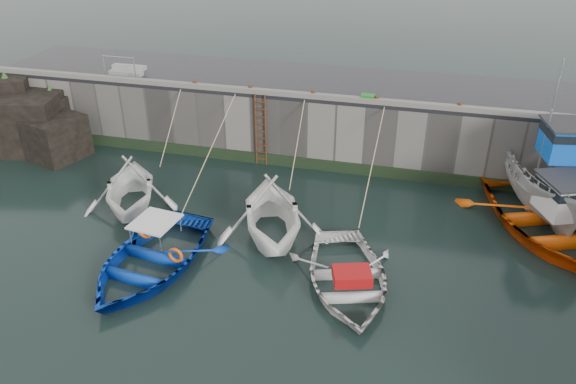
% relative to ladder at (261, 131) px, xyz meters
% --- Properties ---
extents(ground, '(120.00, 120.00, 0.00)m').
position_rel_ladder_xyz_m(ground, '(2.00, -9.91, -1.59)').
color(ground, black).
rests_on(ground, ground).
extents(quay_back, '(30.00, 5.00, 3.00)m').
position_rel_ladder_xyz_m(quay_back, '(2.00, 2.59, -0.09)').
color(quay_back, slate).
rests_on(quay_back, ground).
extents(road_back, '(30.00, 5.00, 0.16)m').
position_rel_ladder_xyz_m(road_back, '(2.00, 2.59, 1.49)').
color(road_back, black).
rests_on(road_back, quay_back).
extents(kerb_back, '(30.00, 0.30, 0.20)m').
position_rel_ladder_xyz_m(kerb_back, '(2.00, 0.24, 1.67)').
color(kerb_back, slate).
rests_on(kerb_back, road_back).
extents(algae_back, '(30.00, 0.08, 0.50)m').
position_rel_ladder_xyz_m(algae_back, '(2.00, 0.05, -1.34)').
color(algae_back, black).
rests_on(algae_back, ground).
extents(rock_outcrop, '(5.85, 4.24, 3.41)m').
position_rel_ladder_xyz_m(rock_outcrop, '(-10.92, -0.80, -0.33)').
color(rock_outcrop, black).
rests_on(rock_outcrop, ground).
extents(ladder, '(0.51, 0.08, 3.20)m').
position_rel_ladder_xyz_m(ladder, '(0.00, 0.00, 0.00)').
color(ladder, '#3F1E0F').
rests_on(ladder, ground).
extents(boat_near_white, '(5.23, 5.55, 2.32)m').
position_rel_ladder_xyz_m(boat_near_white, '(-3.73, -4.79, -1.59)').
color(boat_near_white, white).
rests_on(boat_near_white, ground).
extents(boat_near_white_rope, '(0.04, 3.52, 3.10)m').
position_rel_ladder_xyz_m(boat_near_white_rope, '(-3.73, -1.10, -1.59)').
color(boat_near_white_rope, tan).
rests_on(boat_near_white_rope, ground).
extents(boat_near_blue, '(4.68, 6.06, 1.16)m').
position_rel_ladder_xyz_m(boat_near_blue, '(-1.29, -8.13, -1.59)').
color(boat_near_blue, '#0B37A9').
rests_on(boat_near_blue, ground).
extents(boat_near_blue_rope, '(0.04, 6.28, 3.10)m').
position_rel_ladder_xyz_m(boat_near_blue_rope, '(-1.29, -2.77, -1.59)').
color(boat_near_blue_rope, tan).
rests_on(boat_near_blue_rope, ground).
extents(boat_near_blacktrim, '(5.65, 6.04, 2.56)m').
position_rel_ladder_xyz_m(boat_near_blacktrim, '(2.01, -5.40, -1.59)').
color(boat_near_blacktrim, white).
rests_on(boat_near_blacktrim, ground).
extents(boat_near_blacktrim_rope, '(0.04, 3.96, 3.10)m').
position_rel_ladder_xyz_m(boat_near_blacktrim_rope, '(2.01, -1.41, -1.59)').
color(boat_near_blacktrim_rope, tan).
rests_on(boat_near_blacktrim_rope, ground).
extents(boat_near_navy, '(4.95, 5.90, 1.05)m').
position_rel_ladder_xyz_m(boat_near_navy, '(4.98, -7.44, -1.59)').
color(boat_near_navy, white).
rests_on(boat_near_navy, ground).
extents(boat_near_navy_rope, '(0.04, 5.66, 3.10)m').
position_rel_ladder_xyz_m(boat_near_navy_rope, '(4.98, -2.43, -1.59)').
color(boat_near_navy_rope, tan).
rests_on(boat_near_navy_rope, ground).
extents(boat_far_white, '(3.86, 7.46, 5.75)m').
position_rel_ladder_xyz_m(boat_far_white, '(11.51, -0.94, -0.44)').
color(boat_far_white, silver).
rests_on(boat_far_white, ground).
extents(boat_far_orange, '(7.25, 8.36, 4.45)m').
position_rel_ladder_xyz_m(boat_far_orange, '(11.38, -2.66, -1.13)').
color(boat_far_orange, '#FF5E0D').
rests_on(boat_far_orange, ground).
extents(fish_crate, '(0.54, 0.38, 0.28)m').
position_rel_ladder_xyz_m(fish_crate, '(4.43, 0.39, 1.71)').
color(fish_crate, '#16791A').
rests_on(fish_crate, road_back).
extents(railing, '(1.60, 1.05, 1.00)m').
position_rel_ladder_xyz_m(railing, '(-6.75, 1.33, 1.77)').
color(railing, '#A5A8AD').
rests_on(railing, road_back).
extents(bollard_a, '(0.18, 0.18, 0.28)m').
position_rel_ladder_xyz_m(bollard_a, '(-3.00, 0.34, 1.71)').
color(bollard_a, '#3F1E0F').
rests_on(bollard_a, road_back).
extents(bollard_b, '(0.18, 0.18, 0.28)m').
position_rel_ladder_xyz_m(bollard_b, '(-0.50, 0.34, 1.71)').
color(bollard_b, '#3F1E0F').
rests_on(bollard_b, road_back).
extents(bollard_c, '(0.18, 0.18, 0.28)m').
position_rel_ladder_xyz_m(bollard_c, '(2.20, 0.34, 1.71)').
color(bollard_c, '#3F1E0F').
rests_on(bollard_c, road_back).
extents(bollard_d, '(0.18, 0.18, 0.28)m').
position_rel_ladder_xyz_m(bollard_d, '(4.80, 0.34, 1.71)').
color(bollard_d, '#3F1E0F').
rests_on(bollard_d, road_back).
extents(bollard_e, '(0.18, 0.18, 0.28)m').
position_rel_ladder_xyz_m(bollard_e, '(8.00, 0.34, 1.71)').
color(bollard_e, '#3F1E0F').
rests_on(bollard_e, road_back).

